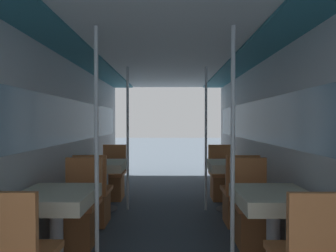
{
  "coord_description": "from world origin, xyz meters",
  "views": [
    {
      "loc": [
        0.05,
        -1.37,
        1.33
      ],
      "look_at": [
        0.02,
        2.51,
        1.27
      ],
      "focal_mm": 28.0,
      "sensor_mm": 36.0,
      "label": 1
    }
  ],
  "objects_px": {
    "dining_table_left_0": "(56,205)",
    "support_pole_left_1": "(128,139)",
    "chair_left_far_0": "(79,217)",
    "chair_left_far_1": "(113,182)",
    "chair_left_near_1": "(94,202)",
    "chair_right_far_0": "(252,218)",
    "support_pole_left_0": "(97,151)",
    "dining_table_right_0": "(273,205)",
    "chair_right_near_1": "(239,202)",
    "dining_table_right_1": "(229,170)",
    "support_pole_right_1": "(206,139)",
    "chair_right_far_1": "(222,182)",
    "dining_table_left_1": "(105,169)",
    "support_pole_right_0": "(233,151)"
  },
  "relations": [
    {
      "from": "chair_right_far_0",
      "to": "chair_left_far_0",
      "type": "bearing_deg",
      "value": 0.0
    },
    {
      "from": "support_pole_left_1",
      "to": "support_pole_right_1",
      "type": "xyz_separation_m",
      "value": [
        1.18,
        0.0,
        0.0
      ]
    },
    {
      "from": "chair_left_far_0",
      "to": "dining_table_right_1",
      "type": "bearing_deg",
      "value": -149.49
    },
    {
      "from": "support_pole_right_1",
      "to": "support_pole_left_0",
      "type": "bearing_deg",
      "value": -125.08
    },
    {
      "from": "dining_table_left_0",
      "to": "dining_table_right_0",
      "type": "xyz_separation_m",
      "value": [
        1.88,
        0.0,
        0.0
      ]
    },
    {
      "from": "dining_table_right_0",
      "to": "support_pole_right_0",
      "type": "distance_m",
      "value": 0.59
    },
    {
      "from": "support_pole_right_0",
      "to": "chair_right_near_1",
      "type": "xyz_separation_m",
      "value": [
        0.35,
        1.11,
        -0.79
      ]
    },
    {
      "from": "chair_left_near_1",
      "to": "chair_right_far_0",
      "type": "height_order",
      "value": "same"
    },
    {
      "from": "chair_left_far_1",
      "to": "dining_table_right_1",
      "type": "distance_m",
      "value": 1.99
    },
    {
      "from": "chair_right_far_1",
      "to": "support_pole_right_1",
      "type": "relative_size",
      "value": 0.43
    },
    {
      "from": "chair_left_near_1",
      "to": "support_pole_right_0",
      "type": "distance_m",
      "value": 2.04
    },
    {
      "from": "chair_left_far_0",
      "to": "support_pole_left_0",
      "type": "relative_size",
      "value": 0.43
    },
    {
      "from": "chair_left_far_1",
      "to": "chair_right_far_1",
      "type": "height_order",
      "value": "same"
    },
    {
      "from": "dining_table_right_0",
      "to": "dining_table_right_1",
      "type": "bearing_deg",
      "value": 90.0
    },
    {
      "from": "chair_left_far_0",
      "to": "chair_right_far_0",
      "type": "bearing_deg",
      "value": -180.0
    },
    {
      "from": "support_pole_left_0",
      "to": "chair_left_near_1",
      "type": "height_order",
      "value": "support_pole_left_0"
    },
    {
      "from": "chair_right_near_1",
      "to": "support_pole_left_1",
      "type": "bearing_deg",
      "value": 159.66
    },
    {
      "from": "chair_left_far_0",
      "to": "chair_left_near_1",
      "type": "height_order",
      "value": "same"
    },
    {
      "from": "dining_table_left_0",
      "to": "support_pole_left_1",
      "type": "relative_size",
      "value": 0.34
    },
    {
      "from": "dining_table_right_1",
      "to": "chair_right_far_1",
      "type": "bearing_deg",
      "value": 90.0
    },
    {
      "from": "chair_right_far_0",
      "to": "support_pole_right_0",
      "type": "height_order",
      "value": "support_pole_right_0"
    },
    {
      "from": "chair_right_far_1",
      "to": "chair_left_far_0",
      "type": "bearing_deg",
      "value": 41.69
    },
    {
      "from": "chair_left_near_1",
      "to": "support_pole_right_0",
      "type": "height_order",
      "value": "support_pole_right_0"
    },
    {
      "from": "chair_right_near_1",
      "to": "chair_left_far_0",
      "type": "bearing_deg",
      "value": -163.94
    },
    {
      "from": "dining_table_left_0",
      "to": "chair_left_far_1",
      "type": "xyz_separation_m",
      "value": [
        -0.0,
        2.24,
        -0.32
      ]
    },
    {
      "from": "support_pole_left_0",
      "to": "dining_table_left_1",
      "type": "bearing_deg",
      "value": 101.87
    },
    {
      "from": "chair_left_far_0",
      "to": "chair_left_far_1",
      "type": "relative_size",
      "value": 1.0
    },
    {
      "from": "support_pole_left_0",
      "to": "support_pole_left_1",
      "type": "bearing_deg",
      "value": 90.0
    },
    {
      "from": "dining_table_left_1",
      "to": "support_pole_left_0",
      "type": "bearing_deg",
      "value": -78.13
    },
    {
      "from": "dining_table_left_0",
      "to": "dining_table_right_0",
      "type": "distance_m",
      "value": 1.88
    },
    {
      "from": "dining_table_left_1",
      "to": "chair_left_near_1",
      "type": "height_order",
      "value": "chair_left_near_1"
    },
    {
      "from": "dining_table_left_0",
      "to": "chair_left_far_1",
      "type": "distance_m",
      "value": 2.26
    },
    {
      "from": "support_pole_left_0",
      "to": "chair_right_far_1",
      "type": "relative_size",
      "value": 2.34
    },
    {
      "from": "chair_left_far_0",
      "to": "dining_table_right_1",
      "type": "distance_m",
      "value": 2.21
    },
    {
      "from": "support_pole_left_0",
      "to": "chair_left_far_1",
      "type": "height_order",
      "value": "support_pole_left_0"
    },
    {
      "from": "chair_right_near_1",
      "to": "chair_right_far_0",
      "type": "bearing_deg",
      "value": -90.0
    },
    {
      "from": "support_pole_left_1",
      "to": "dining_table_right_1",
      "type": "height_order",
      "value": "support_pole_left_1"
    },
    {
      "from": "chair_left_far_0",
      "to": "support_pole_right_0",
      "type": "bearing_deg",
      "value": 159.66
    },
    {
      "from": "chair_left_near_1",
      "to": "chair_right_far_0",
      "type": "distance_m",
      "value": 1.96
    },
    {
      "from": "dining_table_left_0",
      "to": "chair_right_far_0",
      "type": "xyz_separation_m",
      "value": [
        1.88,
        0.57,
        -0.32
      ]
    },
    {
      "from": "support_pole_left_0",
      "to": "support_pole_right_1",
      "type": "height_order",
      "value": "same"
    },
    {
      "from": "chair_left_near_1",
      "to": "chair_left_far_0",
      "type": "bearing_deg",
      "value": -90.0
    },
    {
      "from": "chair_left_far_0",
      "to": "chair_right_near_1",
      "type": "bearing_deg",
      "value": -163.94
    },
    {
      "from": "chair_right_far_0",
      "to": "dining_table_right_0",
      "type": "bearing_deg",
      "value": 90.0
    },
    {
      "from": "dining_table_right_0",
      "to": "support_pole_right_1",
      "type": "bearing_deg",
      "value": 101.87
    },
    {
      "from": "dining_table_right_0",
      "to": "dining_table_right_1",
      "type": "distance_m",
      "value": 1.67
    },
    {
      "from": "dining_table_left_0",
      "to": "dining_table_left_1",
      "type": "xyz_separation_m",
      "value": [
        0.0,
        1.67,
        0.0
      ]
    },
    {
      "from": "dining_table_left_0",
      "to": "chair_right_near_1",
      "type": "relative_size",
      "value": 0.79
    },
    {
      "from": "chair_right_far_0",
      "to": "support_pole_right_1",
      "type": "xyz_separation_m",
      "value": [
        -0.35,
        1.11,
        0.79
      ]
    },
    {
      "from": "support_pole_left_1",
      "to": "chair_right_far_0",
      "type": "height_order",
      "value": "support_pole_left_1"
    }
  ]
}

